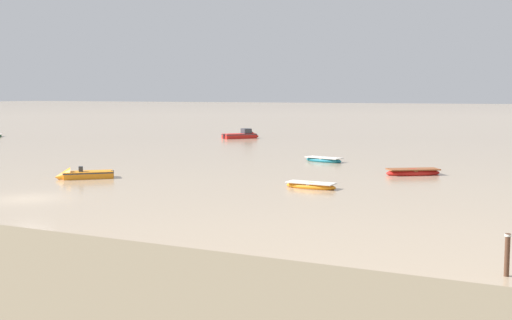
# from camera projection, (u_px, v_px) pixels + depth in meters

# --- Properties ---
(ground_plane) EXTENTS (800.00, 800.00, 0.00)m
(ground_plane) POSITION_uv_depth(u_px,v_px,m) (28.00, 199.00, 39.42)
(ground_plane) COLOR tan
(rowboat_moored_2) EXTENTS (4.06, 2.21, 0.61)m
(rowboat_moored_2) POSITION_uv_depth(u_px,v_px,m) (324.00, 160.00, 60.85)
(rowboat_moored_2) COLOR #197084
(rowboat_moored_2) RESTS_ON ground
(motorboat_moored_2) EXTENTS (4.87, 5.45, 2.08)m
(motorboat_moored_2) POSITION_uv_depth(u_px,v_px,m) (245.00, 136.00, 93.01)
(motorboat_moored_2) COLOR red
(motorboat_moored_2) RESTS_ON ground
(rowboat_moored_3) EXTENTS (3.67, 1.42, 0.57)m
(rowboat_moored_3) POSITION_uv_depth(u_px,v_px,m) (311.00, 186.00, 43.86)
(rowboat_moored_3) COLOR orange
(rowboat_moored_3) RESTS_ON ground
(motorboat_moored_3) EXTENTS (4.10, 3.96, 1.45)m
(motorboat_moored_3) POSITION_uv_depth(u_px,v_px,m) (80.00, 176.00, 48.80)
(motorboat_moored_3) COLOR orange
(motorboat_moored_3) RESTS_ON ground
(rowboat_moored_6) EXTENTS (4.45, 3.66, 0.69)m
(rowboat_moored_6) POSITION_uv_depth(u_px,v_px,m) (413.00, 173.00, 51.02)
(rowboat_moored_6) COLOR red
(rowboat_moored_6) RESTS_ON ground
(mooring_post_near) EXTENTS (0.22, 0.22, 1.69)m
(mooring_post_near) POSITION_uv_depth(u_px,v_px,m) (507.00, 256.00, 22.64)
(mooring_post_near) COLOR #513323
(mooring_post_near) RESTS_ON ground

